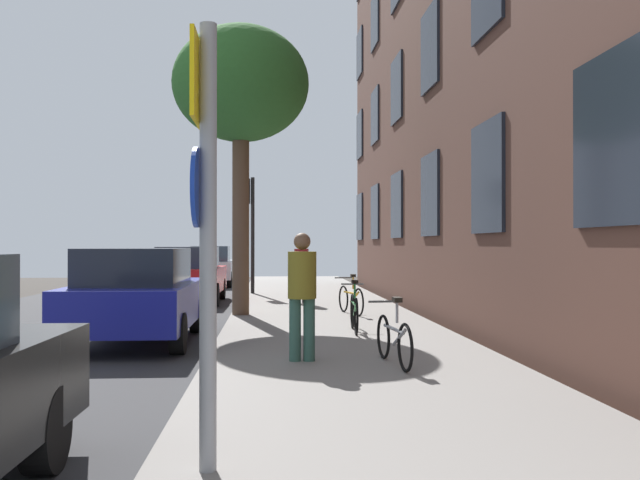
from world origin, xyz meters
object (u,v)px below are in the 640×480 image
tree_near (241,87)px  bicycle_0 (394,339)px  traffic_light (250,214)px  bicycle_1 (354,311)px  car_1 (137,294)px  car_3 (211,266)px  sign_post (205,210)px  car_2 (189,274)px  pedestrian_1 (301,267)px  bicycle_2 (351,299)px  pedestrian_0 (302,288)px

tree_near → bicycle_0: size_ratio=3.93×
traffic_light → bicycle_1: bearing=-77.9°
bicycle_1 → car_1: (-3.77, -0.45, 0.36)m
bicycle_1 → tree_near: bearing=123.6°
bicycle_0 → car_3: car_3 is taller
sign_post → tree_near: bearing=91.2°
bicycle_0 → tree_near: bearing=108.5°
sign_post → car_3: (-1.98, 23.92, -1.09)m
traffic_light → car_2: size_ratio=0.91×
tree_near → bicycle_1: bearing=-56.4°
car_1 → bicycle_1: bearing=6.8°
traffic_light → pedestrian_1: 4.61m
bicycle_0 → car_3: bearing=101.6°
sign_post → bicycle_1: (1.95, 7.70, -1.44)m
pedestrian_1 → bicycle_2: bearing=-71.6°
tree_near → car_3: 13.77m
tree_near → car_1: size_ratio=1.56×
pedestrian_1 → car_1: pedestrian_1 is taller
bicycle_1 → car_3: size_ratio=0.42×
car_1 → bicycle_0: bearing=-38.5°
bicycle_1 → bicycle_2: (0.30, 3.20, -0.01)m
car_1 → car_3: 16.67m
bicycle_1 → pedestrian_0: pedestrian_0 is taller
pedestrian_0 → car_1: pedestrian_0 is taller
pedestrian_1 → car_1: 7.33m
pedestrian_1 → car_3: 10.54m
pedestrian_0 → tree_near: bearing=99.8°
tree_near → bicycle_0: tree_near is taller
bicycle_1 → pedestrian_1: size_ratio=0.96×
sign_post → traffic_light: size_ratio=0.83×
bicycle_1 → car_2: bearing=116.1°
tree_near → car_1: 5.99m
bicycle_0 → bicycle_2: bearing=88.3°
traffic_light → bicycle_0: 14.15m
car_2 → car_3: bearing=90.5°
bicycle_2 → pedestrian_1: 3.22m
car_2 → bicycle_1: bearing=-63.9°
car_2 → pedestrian_0: bearing=-75.8°
car_1 → car_2: bearing=90.6°
bicycle_1 → car_2: (-3.86, 7.88, 0.35)m
sign_post → bicycle_1: size_ratio=1.89×
tree_near → car_2: size_ratio=1.59×
bicycle_0 → bicycle_1: bicycle_1 is taller
traffic_light → car_3: (-1.73, 5.97, -1.84)m
traffic_light → pedestrian_1: (1.51, -4.06, -1.59)m
bicycle_2 → car_2: bearing=131.6°
pedestrian_0 → pedestrian_1: size_ratio=1.01×
pedestrian_0 → car_2: size_ratio=0.42×
pedestrian_1 → bicycle_0: bearing=-85.3°
bicycle_1 → car_2: size_ratio=0.40×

